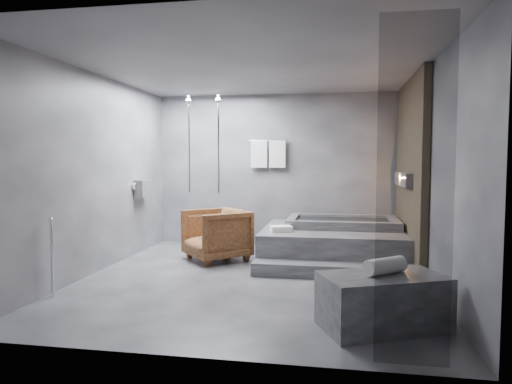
# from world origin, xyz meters

# --- Properties ---
(room) EXTENTS (5.00, 5.04, 2.82)m
(room) POSITION_xyz_m (0.40, 0.24, 1.73)
(room) COLOR #323235
(room) RESTS_ON ground
(tub_deck) EXTENTS (2.20, 2.00, 0.50)m
(tub_deck) POSITION_xyz_m (1.05, 1.45, 0.25)
(tub_deck) COLOR #38373A
(tub_deck) RESTS_ON ground
(tub_step) EXTENTS (2.20, 0.36, 0.18)m
(tub_step) POSITION_xyz_m (1.05, 0.27, 0.09)
(tub_step) COLOR #38373A
(tub_step) RESTS_ON ground
(concrete_bench) EXTENTS (1.29, 1.03, 0.51)m
(concrete_bench) POSITION_xyz_m (1.53, -1.58, 0.26)
(concrete_bench) COLOR #323235
(concrete_bench) RESTS_ON ground
(driftwood_chair) EXTENTS (1.25, 1.24, 0.81)m
(driftwood_chair) POSITION_xyz_m (-0.78, 1.02, 0.41)
(driftwood_chair) COLOR #412210
(driftwood_chair) RESTS_ON ground
(rolled_towel) EXTENTS (0.43, 0.39, 0.16)m
(rolled_towel) POSITION_xyz_m (1.55, -1.54, 0.59)
(rolled_towel) COLOR white
(rolled_towel) RESTS_ON concrete_bench
(deck_towel) EXTENTS (0.38, 0.33, 0.09)m
(deck_towel) POSITION_xyz_m (0.27, 0.93, 0.54)
(deck_towel) COLOR white
(deck_towel) RESTS_ON tub_deck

